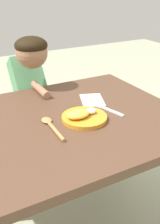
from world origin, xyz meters
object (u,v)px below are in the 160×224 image
object	(u,v)px
plate	(83,117)
fork	(108,109)
person	(30,102)
spoon	(51,126)

from	to	relation	value
plate	fork	distance (m)	0.16
plate	fork	size ratio (longest dim) A/B	1.05
fork	person	xyz separation A→B (m)	(-0.20, 0.56, -0.14)
plate	fork	bearing A→B (deg)	11.35
plate	person	distance (m)	0.61
fork	spoon	bearing A→B (deg)	79.11
spoon	person	xyz separation A→B (m)	(0.10, 0.58, -0.14)
plate	spoon	size ratio (longest dim) A/B	0.93
fork	spoon	size ratio (longest dim) A/B	0.88
plate	spoon	distance (m)	0.15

